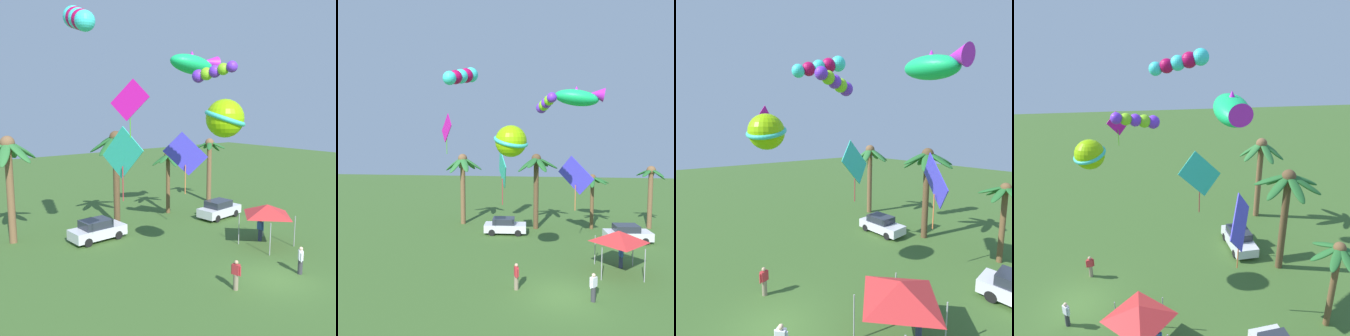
% 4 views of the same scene
% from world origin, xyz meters
% --- Properties ---
extents(ground_plane, '(120.00, 120.00, 0.00)m').
position_xyz_m(ground_plane, '(0.00, 0.00, 0.00)').
color(ground_plane, '#3D6028').
extents(palm_tree_0, '(3.18, 3.06, 5.47)m').
position_xyz_m(palm_tree_0, '(3.75, 14.35, 4.19)').
color(palm_tree_0, brown).
rests_on(palm_tree_0, ground).
extents(palm_tree_2, '(4.11, 4.46, 7.49)m').
position_xyz_m(palm_tree_2, '(-1.80, 13.84, 5.71)').
color(palm_tree_2, brown).
rests_on(palm_tree_2, ground).
extents(palm_tree_3, '(4.10, 4.00, 7.41)m').
position_xyz_m(palm_tree_3, '(-9.47, 14.87, 5.50)').
color(palm_tree_3, brown).
rests_on(palm_tree_3, ground).
extents(parked_car_0, '(3.98, 1.90, 1.51)m').
position_xyz_m(parked_car_0, '(-4.66, 11.70, 0.75)').
color(parked_car_0, silver).
rests_on(parked_car_0, ground).
extents(spectator_0, '(0.32, 0.53, 1.59)m').
position_xyz_m(spectator_0, '(-2.66, 0.55, 0.81)').
color(spectator_0, gray).
rests_on(spectator_0, ground).
extents(spectator_2, '(0.26, 0.55, 1.59)m').
position_xyz_m(spectator_2, '(4.25, 4.56, 0.81)').
color(spectator_2, '#2D3351').
rests_on(spectator_2, ground).
extents(festival_tent, '(2.86, 2.86, 2.85)m').
position_xyz_m(festival_tent, '(3.87, 3.73, 2.47)').
color(festival_tent, '#9E9EA3').
rests_on(festival_tent, ground).
extents(kite_ball_0, '(2.90, 2.90, 1.88)m').
position_xyz_m(kite_ball_0, '(-3.05, 1.18, 8.73)').
color(kite_ball_0, '#8FCF0B').
extents(kite_tube_1, '(1.35, 2.71, 1.13)m').
position_xyz_m(kite_tube_1, '(-1.01, 4.18, 11.24)').
color(kite_tube_1, '#702EE5').
extents(kite_diamond_2, '(1.13, 1.55, 2.63)m').
position_xyz_m(kite_diamond_2, '(-7.45, 2.83, 9.55)').
color(kite_diamond_2, '#CC1397').
extents(kite_diamond_3, '(1.00, 3.27, 4.71)m').
position_xyz_m(kite_diamond_3, '(-4.47, 8.44, 6.40)').
color(kite_diamond_3, '#31CBB2').
extents(kite_tube_4, '(2.01, 4.24, 1.94)m').
position_xyz_m(kite_tube_4, '(-7.56, 7.53, 13.85)').
color(kite_tube_4, '#3DE7E4').
extents(kite_diamond_5, '(2.81, 1.95, 4.67)m').
position_xyz_m(kite_diamond_5, '(1.59, 9.54, 5.80)').
color(kite_diamond_5, '#473EEE').
extents(kite_fish_6, '(4.14, 2.06, 1.82)m').
position_xyz_m(kite_fish_6, '(1.68, 8.73, 12.24)').
color(kite_fish_6, '#18CF6A').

